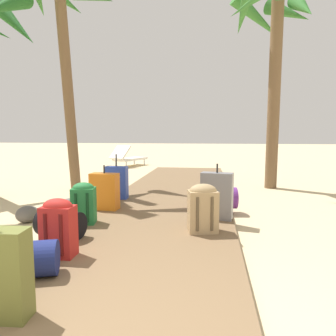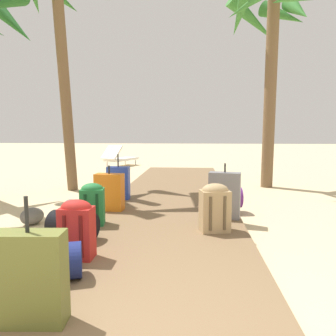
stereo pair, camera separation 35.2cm
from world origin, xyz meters
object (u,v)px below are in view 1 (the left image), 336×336
at_px(duffel_bag_purple, 222,198).
at_px(palm_tree_far_left, 66,3).
at_px(backpack_red, 58,226).
at_px(palm_tree_near_right, 273,26).
at_px(suitcase_orange, 105,191).
at_px(lounge_chair, 128,157).
at_px(suitcase_blue, 117,182).
at_px(suitcase_grey, 217,196).
at_px(backpack_tan, 203,207).
at_px(backpack_green, 84,202).
at_px(duffel_bag_navy, 16,260).
at_px(duffel_bag_black, 60,223).

height_order(duffel_bag_purple, palm_tree_far_left, palm_tree_far_left).
xyz_separation_m(backpack_red, palm_tree_near_right, (2.69, 4.55, 3.13)).
height_order(backpack_red, suitcase_orange, suitcase_orange).
height_order(backpack_red, palm_tree_far_left, palm_tree_far_left).
relative_size(backpack_red, lounge_chair, 0.34).
xyz_separation_m(suitcase_blue, duffel_bag_purple, (1.83, -0.50, -0.12)).
bearing_deg(suitcase_grey, palm_tree_near_right, 68.49).
bearing_deg(palm_tree_far_left, backpack_tan, -43.17).
xyz_separation_m(suitcase_grey, palm_tree_far_left, (-3.00, 2.04, 3.43)).
bearing_deg(lounge_chair, suitcase_blue, -76.93).
bearing_deg(backpack_tan, backpack_green, 174.43).
relative_size(backpack_red, duffel_bag_purple, 1.12).
bearing_deg(backpack_tan, suitcase_blue, 132.41).
bearing_deg(duffel_bag_navy, backpack_green, 92.43).
relative_size(duffel_bag_purple, backpack_tan, 0.87).
xyz_separation_m(suitcase_orange, suitcase_blue, (-0.05, 0.79, 0.01)).
bearing_deg(backpack_red, backpack_green, 100.45).
relative_size(suitcase_orange, duffel_bag_black, 1.18).
xyz_separation_m(duffel_bag_black, lounge_chair, (-1.38, 8.13, 0.09)).
relative_size(backpack_green, suitcase_grey, 0.71).
bearing_deg(palm_tree_far_left, lounge_chair, 91.53).
bearing_deg(lounge_chair, duffel_bag_black, -80.35).
xyz_separation_m(backpack_red, suitcase_orange, (-0.19, 1.87, -0.02)).
height_order(backpack_red, backpack_tan, backpack_tan).
height_order(suitcase_blue, duffel_bag_black, suitcase_blue).
relative_size(suitcase_orange, backpack_green, 1.26).
bearing_deg(duffel_bag_navy, suitcase_orange, 91.29).
distance_m(backpack_red, suitcase_grey, 2.16).
xyz_separation_m(duffel_bag_black, backpack_tan, (1.58, 0.41, 0.15)).
height_order(palm_tree_near_right, palm_tree_far_left, palm_tree_far_left).
bearing_deg(backpack_tan, duffel_bag_black, -165.63).
distance_m(backpack_red, lounge_chair, 8.82).
distance_m(duffel_bag_purple, palm_tree_near_right, 4.19).
bearing_deg(duffel_bag_black, backpack_tan, 14.37).
bearing_deg(suitcase_blue, suitcase_orange, -86.32).
relative_size(duffel_bag_purple, lounge_chair, 0.30).
relative_size(suitcase_grey, palm_tree_far_left, 0.16).
bearing_deg(duffel_bag_black, palm_tree_far_left, 112.17).
bearing_deg(backpack_red, palm_tree_far_left, 112.60).
relative_size(backpack_green, backpack_tan, 0.93).
bearing_deg(suitcase_orange, palm_tree_far_left, 127.15).
distance_m(backpack_red, backpack_tan, 1.63).
height_order(suitcase_grey, backpack_tan, suitcase_grey).
bearing_deg(suitcase_orange, palm_tree_near_right, 43.00).
bearing_deg(palm_tree_near_right, lounge_chair, 136.37).
distance_m(palm_tree_near_right, palm_tree_far_left, 4.30).
distance_m(suitcase_grey, palm_tree_near_right, 4.48).
xyz_separation_m(palm_tree_far_left, lounge_chair, (-0.14, 5.07, -3.50)).
distance_m(backpack_red, palm_tree_near_right, 6.14).
bearing_deg(palm_tree_near_right, palm_tree_far_left, -167.18).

